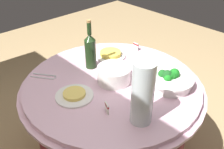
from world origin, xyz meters
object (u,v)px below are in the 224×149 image
object	(u,v)px
decorative_fruit_vase	(142,96)
label_placard_mid	(136,46)
wine_bottle	(90,50)
label_placard_front	(107,107)
plate_stack	(114,74)
broccoli_bowl	(170,80)
serving_tongs	(44,76)
food_plate_noodles	(74,95)
food_plate_fried_egg	(111,54)

from	to	relation	value
decorative_fruit_vase	label_placard_mid	bearing A→B (deg)	-46.16
wine_bottle	label_placard_front	size ratio (longest dim) A/B	6.11
plate_stack	decorative_fruit_vase	bearing A→B (deg)	157.26
broccoli_bowl	wine_bottle	world-z (taller)	wine_bottle
serving_tongs	label_placard_front	distance (m)	0.53
wine_bottle	label_placard_front	distance (m)	0.49
food_plate_noodles	label_placard_mid	world-z (taller)	label_placard_mid
food_plate_fried_egg	food_plate_noodles	xyz separation A→B (m)	(-0.21, 0.48, -0.00)
broccoli_bowl	food_plate_fried_egg	size ratio (longest dim) A/B	1.27
wine_bottle	decorative_fruit_vase	world-z (taller)	decorative_fruit_vase
decorative_fruit_vase	label_placard_front	bearing A→B (deg)	27.06
broccoli_bowl	food_plate_fried_egg	distance (m)	0.52
label_placard_front	food_plate_noodles	bearing A→B (deg)	11.64
plate_stack	serving_tongs	bearing A→B (deg)	40.63
broccoli_bowl	plate_stack	bearing A→B (deg)	38.56
wine_bottle	decorative_fruit_vase	bearing A→B (deg)	165.43
decorative_fruit_vase	label_placard_front	world-z (taller)	decorative_fruit_vase
wine_bottle	food_plate_noodles	size ratio (longest dim) A/B	1.53
plate_stack	decorative_fruit_vase	distance (m)	0.39
serving_tongs	label_placard_mid	distance (m)	0.73
decorative_fruit_vase	label_placard_mid	distance (m)	0.79
wine_bottle	label_placard_mid	distance (m)	0.43
plate_stack	label_placard_front	bearing A→B (deg)	128.79
food_plate_fried_egg	label_placard_front	size ratio (longest dim) A/B	4.00
wine_bottle	food_plate_noodles	world-z (taller)	wine_bottle
serving_tongs	label_placard_front	size ratio (longest dim) A/B	2.83
plate_stack	label_placard_front	world-z (taller)	plate_stack
food_plate_fried_egg	label_placard_front	world-z (taller)	label_placard_front
wine_bottle	serving_tongs	size ratio (longest dim) A/B	2.16
wine_bottle	label_placard_mid	bearing A→B (deg)	-95.32
serving_tongs	label_placard_front	bearing A→B (deg)	-172.80
plate_stack	label_placard_front	xyz separation A→B (m)	(-0.18, 0.23, -0.02)
food_plate_noodles	label_placard_front	bearing A→B (deg)	-168.36
broccoli_bowl	label_placard_front	bearing A→B (deg)	79.36
broccoli_bowl	label_placard_mid	bearing A→B (deg)	-24.10
decorative_fruit_vase	serving_tongs	bearing A→B (deg)	12.25
wine_bottle	serving_tongs	world-z (taller)	wine_bottle
decorative_fruit_vase	label_placard_front	distance (m)	0.22
decorative_fruit_vase	food_plate_fried_egg	size ratio (longest dim) A/B	1.55
wine_bottle	serving_tongs	distance (m)	0.34
broccoli_bowl	wine_bottle	size ratio (longest dim) A/B	0.83
broccoli_bowl	serving_tongs	size ratio (longest dim) A/B	1.80
plate_stack	broccoli_bowl	bearing A→B (deg)	-141.44
food_plate_fried_egg	serving_tongs	bearing A→B (deg)	79.37
serving_tongs	label_placard_mid	xyz separation A→B (m)	(-0.15, -0.71, 0.03)
wine_bottle	serving_tongs	bearing A→B (deg)	69.87
plate_stack	wine_bottle	bearing A→B (deg)	-1.37
broccoli_bowl	label_placard_mid	size ratio (longest dim) A/B	5.09
food_plate_noodles	label_placard_front	size ratio (longest dim) A/B	4.00
decorative_fruit_vase	label_placard_front	size ratio (longest dim) A/B	6.18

